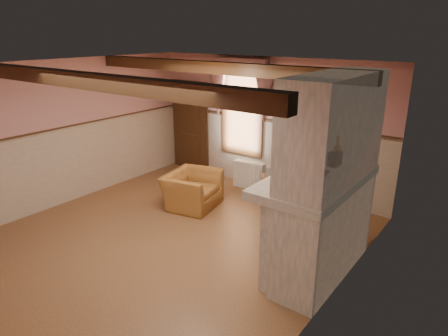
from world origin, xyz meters
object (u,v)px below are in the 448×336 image
Objects in this scene: armchair at (192,190)px; bowl at (317,174)px; radiator at (249,175)px; oil_lamp at (336,155)px; side_table at (273,189)px; mantel_clock at (335,159)px.

bowl is (2.82, -0.62, 1.12)m from armchair.
radiator is 2.50× the size of oil_lamp.
radiator is 3.11m from oil_lamp.
side_table is 0.86m from radiator.
bowl is at bearing -114.08° from armchair.
armchair reaches higher than side_table.
bowl is 0.67m from oil_lamp.
oil_lamp reaches higher than bowl.
armchair is at bearing -135.51° from side_table.
mantel_clock reaches higher than armchair.
mantel_clock is 0.07m from oil_lamp.
bowl reaches higher than radiator.
bowl reaches higher than armchair.
side_table is 1.76× the size of bowl.
oil_lamp reaches higher than side_table.
bowl is (1.66, -1.76, 1.18)m from side_table.
radiator is at bearing 139.46° from bowl.
side_table is 0.79× the size of radiator.
oil_lamp is at bearing -36.07° from radiator.
side_table is 2.29× the size of mantel_clock.
radiator is 2.92× the size of mantel_clock.
radiator is 3.12m from mantel_clock.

